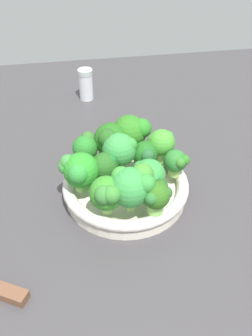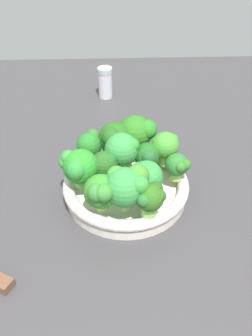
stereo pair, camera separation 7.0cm
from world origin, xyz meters
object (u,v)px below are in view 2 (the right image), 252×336
object	(u,v)px
broccoli_floret_8	(137,132)
broccoli_floret_10	(90,144)
broccoli_floret_0	(127,185)
broccoli_floret_1	(146,177)
broccoli_floret_7	(148,155)
broccoli_floret_9	(150,198)
broccoli_floret_11	(122,149)
broccoli_floret_12	(165,146)
pepper_shaker	(104,83)
broccoli_floret_2	(104,163)
broccoli_floret_5	(115,139)
broccoli_floret_3	(178,167)
bowl	(126,189)
broccoli_floret_4	(78,167)
broccoli_floret_6	(102,191)

from	to	relation	value
broccoli_floret_8	broccoli_floret_10	world-z (taller)	broccoli_floret_8
broccoli_floret_0	broccoli_floret_1	bearing A→B (deg)	-137.96
broccoli_floret_7	broccoli_floret_10	bearing A→B (deg)	-18.26
broccoli_floret_8	broccoli_floret_9	xyz separation A→B (cm)	(-1.12, 17.17, -1.47)
broccoli_floret_7	broccoli_floret_11	world-z (taller)	broccoli_floret_11
broccoli_floret_12	pepper_shaker	bearing A→B (deg)	-71.69
broccoli_floret_9	broccoli_floret_10	size ratio (longest dim) A/B	0.94
broccoli_floret_1	broccoli_floret_12	world-z (taller)	broccoli_floret_12
broccoli_floret_0	broccoli_floret_11	distance (cm)	10.39
broccoli_floret_2	broccoli_floret_5	bearing A→B (deg)	-108.57
broccoli_floret_11	broccoli_floret_12	xyz separation A→B (cm)	(-8.11, -1.19, -0.22)
broccoli_floret_7	pepper_shaker	distance (cm)	37.75
broccoli_floret_3	broccoli_floret_5	distance (cm)	13.09
broccoli_floret_3	broccoli_floret_7	xyz separation A→B (cm)	(5.03, -3.11, 0.38)
bowl	broccoli_floret_3	distance (cm)	10.47
broccoli_floret_9	pepper_shaker	bearing A→B (deg)	-80.95
broccoli_floret_10	broccoli_floret_5	bearing A→B (deg)	-178.02
broccoli_floret_5	broccoli_floret_11	size ratio (longest dim) A/B	1.01
broccoli_floret_2	pepper_shaker	distance (cm)	39.09
broccoli_floret_4	broccoli_floret_5	size ratio (longest dim) A/B	0.92
broccoli_floret_0	broccoli_floret_3	world-z (taller)	broccoli_floret_0
broccoli_floret_7	bowl	bearing A→B (deg)	36.32
broccoli_floret_1	broccoli_floret_11	size ratio (longest dim) A/B	0.85
bowl	broccoli_floret_12	world-z (taller)	broccoli_floret_12
broccoli_floret_7	broccoli_floret_1	bearing A→B (deg)	81.86
broccoli_floret_5	bowl	bearing A→B (deg)	104.99
broccoli_floret_5	pepper_shaker	world-z (taller)	broccoli_floret_5
broccoli_floret_0	broccoli_floret_2	distance (cm)	8.60
broccoli_floret_2	broccoli_floret_7	distance (cm)	8.33
broccoli_floret_11	broccoli_floret_5	bearing A→B (deg)	-69.84
broccoli_floret_1	broccoli_floret_4	bearing A→B (deg)	-14.96
broccoli_floret_7	broccoli_floret_9	bearing A→B (deg)	86.90
bowl	broccoli_floret_6	distance (cm)	10.17
broccoli_floret_7	broccoli_floret_12	world-z (taller)	broccoli_floret_12
broccoli_floret_6	broccoli_floret_12	world-z (taller)	broccoli_floret_12
broccoli_floret_7	broccoli_floret_4	bearing A→B (deg)	16.89
broccoli_floret_0	broccoli_floret_6	world-z (taller)	broccoli_floret_0
broccoli_floret_7	broccoli_floret_3	bearing A→B (deg)	148.28
broccoli_floret_1	broccoli_floret_10	xyz separation A→B (cm)	(9.76, -10.42, -0.03)
broccoli_floret_3	broccoli_floret_7	size ratio (longest dim) A/B	0.91
broccoli_floret_1	broccoli_floret_8	size ratio (longest dim) A/B	0.82
broccoli_floret_0	broccoli_floret_7	world-z (taller)	broccoli_floret_0
broccoli_floret_0	broccoli_floret_5	bearing A→B (deg)	-83.16
broccoli_floret_1	broccoli_floret_12	distance (cm)	9.53
broccoli_floret_5	broccoli_floret_1	bearing A→B (deg)	115.45
broccoli_floret_7	broccoli_floret_8	world-z (taller)	broccoli_floret_8
bowl	broccoli_floret_6	size ratio (longest dim) A/B	3.43
broccoli_floret_1	broccoli_floret_6	distance (cm)	8.11
bowl	broccoli_floret_4	size ratio (longest dim) A/B	3.26
broccoli_floret_3	broccoli_floret_8	world-z (taller)	broccoli_floret_8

